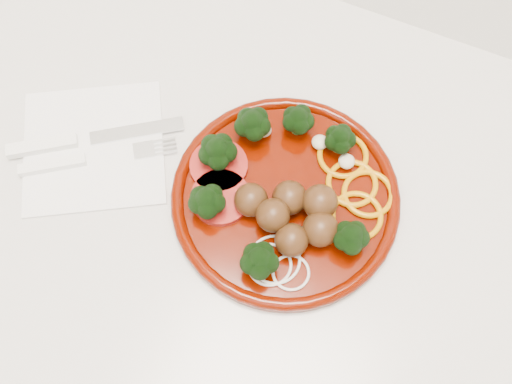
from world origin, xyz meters
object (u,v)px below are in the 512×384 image
at_px(fork, 71,162).
at_px(knife, 72,141).
at_px(plate, 285,195).
at_px(napkin, 94,147).

bearing_deg(fork, knife, 83.00).
bearing_deg(knife, plate, -27.69).
bearing_deg(plate, napkin, -173.23).
bearing_deg(plate, knife, -172.69).
xyz_separation_m(plate, fork, (-0.23, -0.05, -0.01)).
xyz_separation_m(napkin, fork, (-0.01, -0.03, 0.01)).
bearing_deg(fork, napkin, 33.31).
height_order(plate, napkin, plate).
bearing_deg(knife, napkin, -22.66).
bearing_deg(napkin, fork, -111.69).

